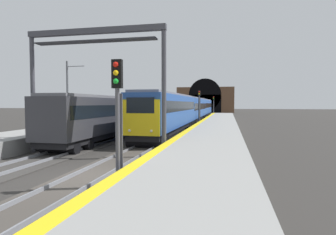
{
  "coord_description": "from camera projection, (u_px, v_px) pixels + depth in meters",
  "views": [
    {
      "loc": [
        -11.16,
        -5.81,
        3.21
      ],
      "look_at": [
        14.13,
        -0.4,
        1.93
      ],
      "focal_mm": 30.3,
      "sensor_mm": 36.0,
      "label": 1
    }
  ],
  "objects": [
    {
      "name": "train_main_approaching",
      "position": [
        192.0,
        109.0,
        46.56
      ],
      "size": [
        56.02,
        2.92,
        4.18
      ],
      "rotation": [
        0.0,
        0.0,
        3.14
      ],
      "color": "#264C99",
      "rests_on": "ground_plane"
    },
    {
      "name": "tunnel_portal",
      "position": [
        205.0,
        100.0,
        100.05
      ],
      "size": [
        2.61,
        20.1,
        11.91
      ],
      "color": "brown",
      "rests_on": "ground_plane"
    },
    {
      "name": "railway_signal_near",
      "position": [
        118.0,
        111.0,
        10.45
      ],
      "size": [
        0.39,
        0.38,
        4.82
      ],
      "rotation": [
        0.0,
        0.0,
        3.14
      ],
      "color": "#4C4C54",
      "rests_on": "ground_plane"
    },
    {
      "name": "ground_plane",
      "position": [
        91.0,
        178.0,
        12.27
      ],
      "size": [
        320.0,
        320.0,
        0.0
      ],
      "primitive_type": "plane",
      "color": "#302D2B"
    },
    {
      "name": "catenary_mast_near",
      "position": [
        68.0,
        96.0,
        31.51
      ],
      "size": [
        0.22,
        2.19,
        7.9
      ],
      "color": "#595B60",
      "rests_on": "ground_plane"
    },
    {
      "name": "platform_right_edge_strip",
      "position": [
        147.0,
        157.0,
        11.69
      ],
      "size": [
        112.0,
        0.5,
        0.01
      ],
      "primitive_type": "cube",
      "color": "yellow",
      "rests_on": "platform_right"
    },
    {
      "name": "train_adjacent_platform",
      "position": [
        145.0,
        111.0,
        36.08
      ],
      "size": [
        40.2,
        2.84,
        3.84
      ],
      "rotation": [
        0.0,
        0.0,
        -0.0
      ],
      "color": "#333338",
      "rests_on": "ground_plane"
    },
    {
      "name": "platform_right",
      "position": [
        195.0,
        171.0,
        11.3
      ],
      "size": [
        112.0,
        4.46,
        1.0
      ],
      "primitive_type": "cube",
      "color": "gray",
      "rests_on": "ground_plane"
    },
    {
      "name": "railway_signal_far",
      "position": [
        214.0,
        104.0,
        77.73
      ],
      "size": [
        0.39,
        0.38,
        5.22
      ],
      "rotation": [
        0.0,
        0.0,
        3.14
      ],
      "color": "#4C4C54",
      "rests_on": "ground_plane"
    },
    {
      "name": "track_main_line",
      "position": [
        91.0,
        177.0,
        12.27
      ],
      "size": [
        160.0,
        2.67,
        0.21
      ],
      "color": "#423D38",
      "rests_on": "ground_plane"
    },
    {
      "name": "track_adjacent_line",
      "position": [
        0.0,
        171.0,
        13.23
      ],
      "size": [
        160.0,
        3.14,
        0.21
      ],
      "color": "#383533",
      "rests_on": "ground_plane"
    },
    {
      "name": "railway_signal_mid",
      "position": [
        199.0,
        105.0,
        39.62
      ],
      "size": [
        0.39,
        0.38,
        5.05
      ],
      "rotation": [
        0.0,
        0.0,
        3.14
      ],
      "color": "#4C4C54",
      "rests_on": "ground_plane"
    },
    {
      "name": "overhead_signal_gantry",
      "position": [
        95.0,
        60.0,
        17.44
      ],
      "size": [
        0.7,
        9.05,
        7.83
      ],
      "color": "#3F3F47",
      "rests_on": "ground_plane"
    }
  ]
}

